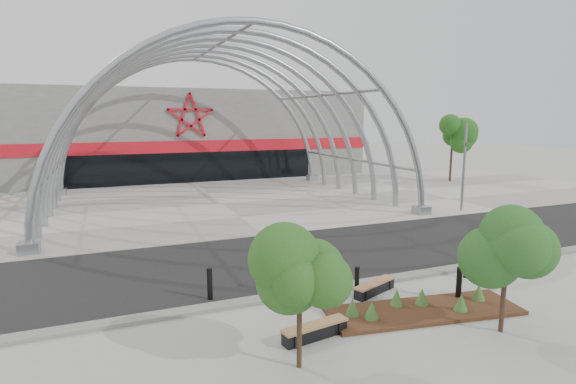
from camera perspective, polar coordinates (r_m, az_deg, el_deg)
name	(u,v)px	position (r m, az deg, el deg)	size (l,w,h in m)	color
ground	(333,287)	(15.49, 5.70, -11.86)	(140.00, 140.00, 0.00)	#9A9994
road	(293,256)	(18.47, 0.59, -8.19)	(140.00, 7.00, 0.02)	black
forecourt	(222,204)	(29.57, -8.41, -1.48)	(60.00, 17.00, 0.04)	gray
kerb	(336,287)	(15.26, 6.15, -11.96)	(60.00, 0.50, 0.12)	slate
arena_building	(178,133)	(46.70, -13.84, 7.29)	(34.00, 15.24, 8.00)	slate
vault_canopy	(222,204)	(29.57, -8.41, -1.49)	(20.80, 15.80, 20.36)	#90959A
planting_bed	(421,308)	(14.06, 16.56, -13.89)	(5.89, 2.58, 0.60)	#341C11
signal_pole	(464,166)	(28.68, 21.45, 3.12)	(0.20, 0.74, 5.25)	slate
street_tree_0	(300,254)	(9.90, 1.49, -7.82)	(1.64, 1.64, 3.74)	black
street_tree_1	(509,232)	(12.85, 26.23, -4.57)	(1.61, 1.61, 3.80)	black
bench_0	(315,331)	(12.10, 3.46, -17.25)	(1.91, 0.71, 0.39)	black
bench_1	(375,288)	(15.07, 10.94, -11.86)	(1.81, 1.03, 0.38)	black
bollard_0	(210,284)	(14.41, -9.91, -11.45)	(0.16, 0.16, 1.02)	black
bollard_1	(272,279)	(14.89, -2.00, -10.95)	(0.14, 0.14, 0.86)	black
bollard_2	(357,281)	(14.81, 8.74, -11.06)	(0.15, 0.15, 0.91)	black
bollard_3	(459,284)	(15.13, 20.89, -10.82)	(0.17, 0.17, 1.07)	black
bollard_4	(467,263)	(17.23, 21.74, -8.33)	(0.18, 0.18, 1.10)	black
bg_tree_1	(453,133)	(41.45, 20.18, 7.08)	(2.70, 2.70, 5.91)	black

